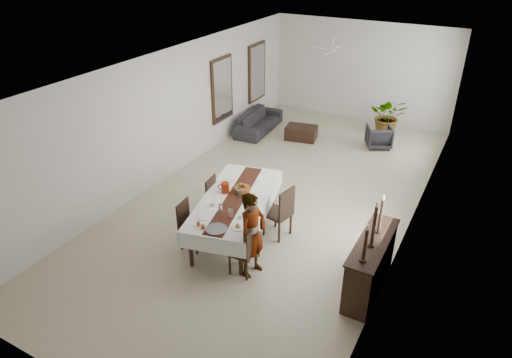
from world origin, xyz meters
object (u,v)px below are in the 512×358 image
object	(u,v)px
red_pitcher	(225,188)
sofa	(259,121)
woman	(252,235)
dining_table_top	(236,200)
sideboard_body	(370,266)

from	to	relation	value
red_pitcher	sofa	size ratio (longest dim) A/B	0.11
woman	red_pitcher	bearing A→B (deg)	61.40
dining_table_top	sideboard_body	distance (m)	2.96
sofa	sideboard_body	bearing A→B (deg)	-140.88
dining_table_top	red_pitcher	size ratio (longest dim) A/B	12.00
red_pitcher	dining_table_top	bearing A→B (deg)	-17.65
woman	sofa	bearing A→B (deg)	39.33
dining_table_top	woman	xyz separation A→B (m)	(0.91, -0.95, 0.03)
sideboard_body	sofa	xyz separation A→B (m)	(-5.19, 5.56, -0.20)
dining_table_top	woman	bearing A→B (deg)	-59.34
red_pitcher	woman	xyz separation A→B (m)	(1.22, -1.05, -0.12)
sofa	woman	bearing A→B (deg)	-156.51
woman	sideboard_body	world-z (taller)	woman
red_pitcher	sofa	xyz separation A→B (m)	(-1.96, 5.10, -0.65)
red_pitcher	sideboard_body	distance (m)	3.30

